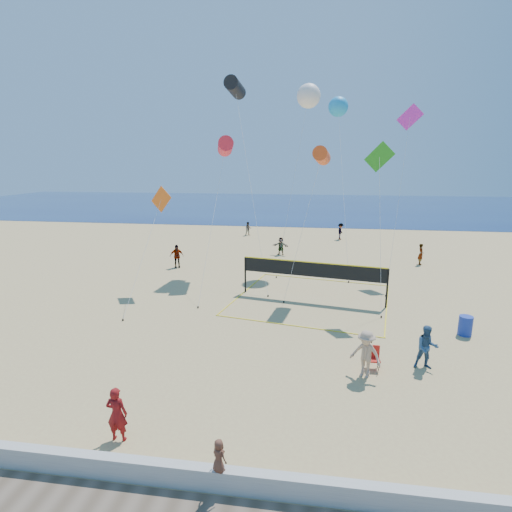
# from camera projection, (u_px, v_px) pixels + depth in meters

# --- Properties ---
(ground) EXTENTS (120.00, 120.00, 0.00)m
(ground) POSITION_uv_depth(u_px,v_px,m) (261.00, 416.00, 12.44)
(ground) COLOR tan
(ground) RESTS_ON ground
(ocean) EXTENTS (140.00, 50.00, 0.03)m
(ocean) POSITION_uv_depth(u_px,v_px,m) (306.00, 206.00, 72.14)
(ocean) COLOR navy
(ocean) RESTS_ON ground
(seawall) EXTENTS (32.00, 0.30, 0.60)m
(seawall) POSITION_uv_depth(u_px,v_px,m) (245.00, 482.00, 9.48)
(seawall) COLOR beige
(seawall) RESTS_ON ground
(woman) EXTENTS (0.62, 0.42, 1.64)m
(woman) POSITION_uv_depth(u_px,v_px,m) (117.00, 414.00, 11.19)
(woman) COLOR maroon
(woman) RESTS_ON ground
(toddler) EXTENTS (0.48, 0.44, 0.83)m
(toddler) POSITION_uv_depth(u_px,v_px,m) (219.00, 456.00, 9.33)
(toddler) COLOR brown
(toddler) RESTS_ON seawall
(bystander_a) EXTENTS (0.85, 0.67, 1.71)m
(bystander_a) POSITION_uv_depth(u_px,v_px,m) (427.00, 347.00, 15.13)
(bystander_a) COLOR #2E5075
(bystander_a) RESTS_ON ground
(bystander_b) EXTENTS (1.34, 1.16, 1.80)m
(bystander_b) POSITION_uv_depth(u_px,v_px,m) (366.00, 354.00, 14.51)
(bystander_b) COLOR tan
(bystander_b) RESTS_ON ground
(far_person_0) EXTENTS (1.10, 0.79, 1.73)m
(far_person_0) POSITION_uv_depth(u_px,v_px,m) (177.00, 256.00, 29.76)
(far_person_0) COLOR gray
(far_person_0) RESTS_ON ground
(far_person_1) EXTENTS (1.45, 0.74, 1.50)m
(far_person_1) POSITION_uv_depth(u_px,v_px,m) (281.00, 246.00, 33.83)
(far_person_1) COLOR gray
(far_person_1) RESTS_ON ground
(far_person_2) EXTENTS (0.41, 0.61, 1.62)m
(far_person_2) POSITION_uv_depth(u_px,v_px,m) (421.00, 254.00, 30.60)
(far_person_2) COLOR gray
(far_person_2) RESTS_ON ground
(far_person_3) EXTENTS (0.81, 0.70, 1.44)m
(far_person_3) POSITION_uv_depth(u_px,v_px,m) (248.00, 229.00, 42.87)
(far_person_3) COLOR gray
(far_person_3) RESTS_ON ground
(far_person_4) EXTENTS (0.89, 1.20, 1.66)m
(far_person_4) POSITION_uv_depth(u_px,v_px,m) (341.00, 231.00, 40.54)
(far_person_4) COLOR gray
(far_person_4) RESTS_ON ground
(camp_chair) EXTENTS (0.49, 0.60, 1.00)m
(camp_chair) POSITION_uv_depth(u_px,v_px,m) (373.00, 356.00, 15.20)
(camp_chair) COLOR red
(camp_chair) RESTS_ON ground
(trash_barrel) EXTENTS (0.69, 0.69, 0.90)m
(trash_barrel) POSITION_uv_depth(u_px,v_px,m) (465.00, 326.00, 18.15)
(trash_barrel) COLOR #172F98
(trash_barrel) RESTS_ON ground
(volleyball_net) EXTENTS (9.73, 9.61, 2.23)m
(volleyball_net) POSITION_uv_depth(u_px,v_px,m) (312.00, 274.00, 22.62)
(volleyball_net) COLOR black
(volleyball_net) RESTS_ON ground
(kite_0) EXTENTS (1.59, 8.88, 9.40)m
(kite_0) POSITION_uv_depth(u_px,v_px,m) (225.00, 146.00, 26.84)
(kite_0) COLOR #F62433
(kite_0) RESTS_ON ground
(kite_1) EXTENTS (3.95, 8.87, 13.51)m
(kite_1) POSITION_uv_depth(u_px,v_px,m) (235.00, 88.00, 28.21)
(kite_1) COLOR black
(kite_1) RESTS_ON ground
(kite_2) EXTENTS (2.42, 3.22, 8.59)m
(kite_2) POSITION_uv_depth(u_px,v_px,m) (322.00, 156.00, 22.38)
(kite_2) COLOR #E44A18
(kite_2) RESTS_ON ground
(kite_3) EXTENTS (1.54, 5.93, 6.35)m
(kite_3) POSITION_uv_depth(u_px,v_px,m) (160.00, 204.00, 23.72)
(kite_3) COLOR orange
(kite_3) RESTS_ON ground
(kite_4) EXTENTS (1.45, 2.11, 8.74)m
(kite_4) POSITION_uv_depth(u_px,v_px,m) (380.00, 166.00, 20.15)
(kite_4) COLOR #238D1D
(kite_4) RESTS_ON ground
(kite_5) EXTENTS (2.63, 6.23, 11.47)m
(kite_5) POSITION_uv_depth(u_px,v_px,m) (409.00, 126.00, 26.32)
(kite_5) COLOR #DB29C3
(kite_5) RESTS_ON ground
(kite_6) EXTENTS (2.71, 5.51, 13.17)m
(kite_6) POSITION_uv_depth(u_px,v_px,m) (309.00, 96.00, 28.54)
(kite_6) COLOR white
(kite_6) RESTS_ON ground
(kite_7) EXTENTS (1.69, 9.53, 12.79)m
(kite_7) POSITION_uv_depth(u_px,v_px,m) (338.00, 107.00, 31.84)
(kite_7) COLOR #1D97DF
(kite_7) RESTS_ON ground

